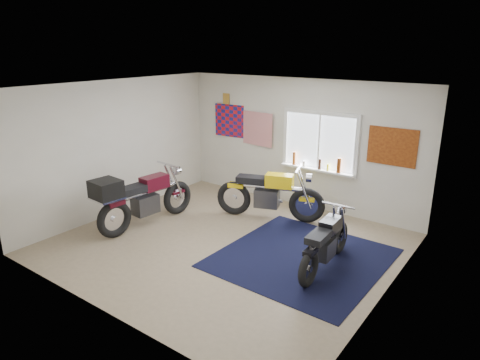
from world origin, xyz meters
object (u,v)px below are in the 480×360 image
Objects in this scene: yellow_triumph at (269,195)px; maroon_tourer at (139,199)px; navy_rug at (302,258)px; black_chrome_bike at (325,245)px.

yellow_triumph is 0.96× the size of maroon_tourer.
maroon_tourer reaches higher than yellow_triumph.
navy_rug is 3.21m from maroon_tourer.
navy_rug is 1.19× the size of maroon_tourer.
yellow_triumph is at bearing 53.03° from black_chrome_bike.
black_chrome_bike is at bearing -53.76° from yellow_triumph.
maroon_tourer is at bearing -167.22° from navy_rug.
black_chrome_bike is (1.78, -1.20, -0.08)m from yellow_triumph.
maroon_tourer is at bearing -153.42° from yellow_triumph.
navy_rug is at bearing -72.54° from maroon_tourer.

